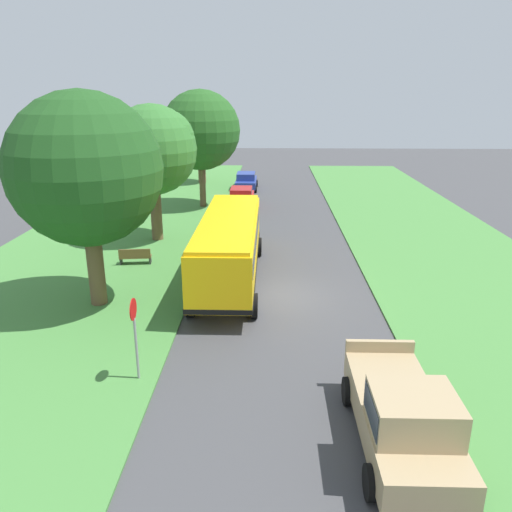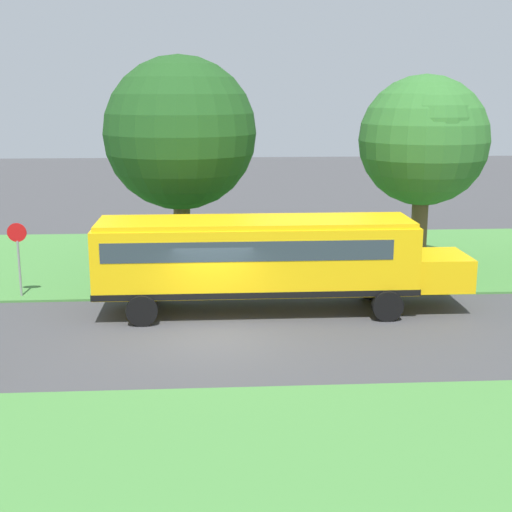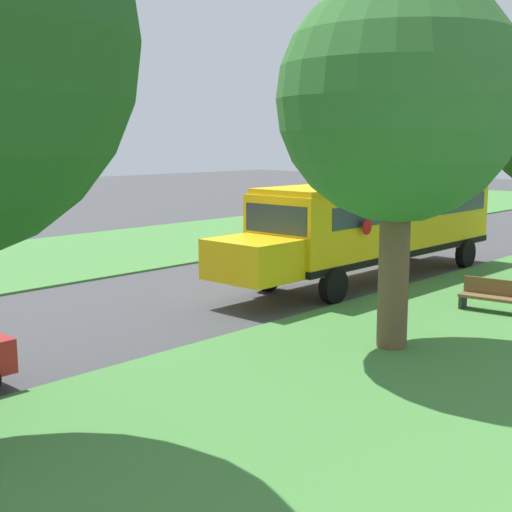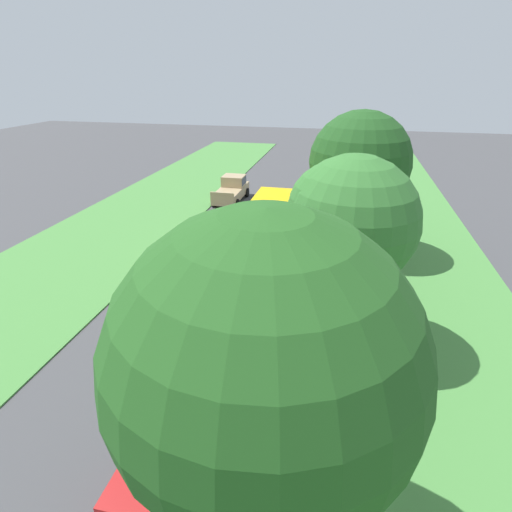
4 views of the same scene
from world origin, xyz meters
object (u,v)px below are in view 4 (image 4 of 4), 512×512
Objects in this scene: oak_tree_beside_bus at (358,163)px; park_bench at (346,279)px; oak_tree_roadside_mid at (347,219)px; oak_tree_far_end at (255,359)px; stop_sign at (312,197)px; school_bus at (262,232)px; pickup_truck at (232,189)px; car_red_nearest at (149,494)px.

oak_tree_beside_bus reaches higher than park_bench.
oak_tree_roadside_mid is (0.45, 9.64, -0.17)m from oak_tree_beside_bus.
oak_tree_far_end is 3.19× the size of stop_sign.
oak_tree_roadside_mid is at bearing 125.27° from school_bus.
oak_tree_beside_bus reaches higher than school_bus.
pickup_truck is 17.11m from park_bench.
car_red_nearest is at bearing -2.51° from oak_tree_far_end.
oak_tree_far_end is (-3.15, 15.76, 3.87)m from school_bus.
oak_tree_beside_bus is 3.16× the size of stop_sign.
pickup_truck is at bearing -61.74° from oak_tree_roadside_mid.
school_bus is at bearing -88.67° from car_red_nearest.
stop_sign reaches higher than park_bench.
oak_tree_beside_bus is 5.24× the size of park_bench.
oak_tree_far_end is at bearing 83.82° from oak_tree_beside_bus.
oak_tree_beside_bus reaches higher than car_red_nearest.
pickup_truck is at bearing -22.77° from stop_sign.
school_bus is 4.53× the size of stop_sign.
car_red_nearest is at bearing 75.48° from oak_tree_beside_bus.
school_bus is 12.77m from pickup_truck.
oak_tree_far_end is 5.29× the size of park_bench.
pickup_truck is 14.25m from oak_tree_beside_bus.
school_bus is 16.53m from oak_tree_far_end.
park_bench is (0.14, 5.04, -5.17)m from oak_tree_beside_bus.
car_red_nearest is 0.51× the size of oak_tree_beside_bus.
stop_sign is at bearing -87.67° from oak_tree_far_end.
car_red_nearest is at bearing 70.95° from park_bench.
oak_tree_roadside_mid is 15.94m from stop_sign.
car_red_nearest is 1.61× the size of stop_sign.
school_bus is 1.42× the size of oak_tree_far_end.
stop_sign is (0.99, -24.36, -4.06)m from oak_tree_far_end.
school_bus is 7.03m from oak_tree_beside_bus.
oak_tree_roadside_mid is 4.80× the size of park_bench.
school_bus is 7.53× the size of park_bench.
car_red_nearest is at bearing 64.02° from oak_tree_roadside_mid.
oak_tree_beside_bus is (-5.18, -2.96, 3.72)m from school_bus.
pickup_truck is 0.62× the size of oak_tree_beside_bus.
school_bus is 15.68m from car_red_nearest.
school_bus is at bearing 113.77° from pickup_truck.
stop_sign is at bearing -94.25° from car_red_nearest.
oak_tree_beside_bus is at bearing -92.69° from oak_tree_roadside_mid.
oak_tree_beside_bus is at bearing -91.54° from park_bench.
oak_tree_beside_bus is at bearing -104.52° from car_red_nearest.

